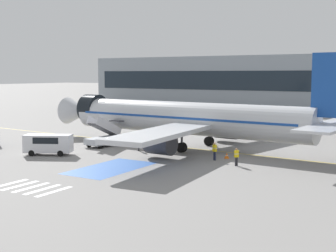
% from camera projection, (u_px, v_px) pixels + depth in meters
% --- Properties ---
extents(ground_plane, '(600.00, 600.00, 0.00)m').
position_uv_depth(ground_plane, '(186.00, 148.00, 54.59)').
color(ground_plane, gray).
extents(apron_leadline_yellow, '(74.61, 5.28, 0.01)m').
position_uv_depth(apron_leadline_yellow, '(184.00, 148.00, 54.61)').
color(apron_leadline_yellow, gold).
rests_on(apron_leadline_yellow, ground_plane).
extents(apron_stand_patch_blue, '(4.73, 8.77, 0.01)m').
position_uv_depth(apron_stand_patch_blue, '(111.00, 168.00, 42.75)').
color(apron_stand_patch_blue, '#2856A8').
rests_on(apron_stand_patch_blue, ground_plane).
extents(apron_walkway_bar_0, '(0.44, 3.60, 0.01)m').
position_uv_depth(apron_walkway_bar_0, '(10.00, 184.00, 36.68)').
color(apron_walkway_bar_0, silver).
rests_on(apron_walkway_bar_0, ground_plane).
extents(apron_walkway_bar_1, '(0.44, 3.60, 0.01)m').
position_uv_depth(apron_walkway_bar_1, '(20.00, 185.00, 36.06)').
color(apron_walkway_bar_1, silver).
rests_on(apron_walkway_bar_1, ground_plane).
extents(apron_walkway_bar_2, '(0.44, 3.60, 0.01)m').
position_uv_depth(apron_walkway_bar_2, '(31.00, 187.00, 35.45)').
color(apron_walkway_bar_2, silver).
rests_on(apron_walkway_bar_2, ground_plane).
extents(apron_walkway_bar_3, '(0.44, 3.60, 0.01)m').
position_uv_depth(apron_walkway_bar_3, '(42.00, 189.00, 34.83)').
color(apron_walkway_bar_3, silver).
rests_on(apron_walkway_bar_3, ground_plane).
extents(apron_walkway_bar_4, '(0.44, 3.60, 0.01)m').
position_uv_depth(apron_walkway_bar_4, '(54.00, 192.00, 34.21)').
color(apron_walkway_bar_4, silver).
rests_on(apron_walkway_bar_4, ground_plane).
extents(airliner, '(40.71, 34.10, 10.60)m').
position_uv_depth(airliner, '(190.00, 119.00, 53.84)').
color(airliner, silver).
rests_on(airliner, ground_plane).
extents(boarding_stairs_forward, '(2.52, 5.35, 3.74)m').
position_uv_depth(boarding_stairs_forward, '(105.00, 138.00, 55.72)').
color(boarding_stairs_forward, '#ADB2BA').
rests_on(boarding_stairs_forward, ground_plane).
extents(fuel_tanker, '(3.15, 9.01, 3.46)m').
position_uv_depth(fuel_tanker, '(290.00, 121.00, 67.54)').
color(fuel_tanker, '#38383D').
rests_on(fuel_tanker, ground_plane).
extents(service_van_1, '(5.24, 3.89, 2.18)m').
position_uv_depth(service_van_1, '(48.00, 143.00, 49.52)').
color(service_van_1, silver).
rests_on(service_van_1, ground_plane).
extents(ground_crew_0, '(0.40, 0.49, 1.77)m').
position_uv_depth(ground_crew_0, '(139.00, 142.00, 52.21)').
color(ground_crew_0, '#2D2D33').
rests_on(ground_crew_0, ground_plane).
extents(ground_crew_1, '(0.49, 0.38, 1.82)m').
position_uv_depth(ground_crew_1, '(215.00, 150.00, 46.51)').
color(ground_crew_1, '#191E38').
rests_on(ground_crew_1, ground_plane).
extents(ground_crew_2, '(0.42, 0.49, 1.68)m').
position_uv_depth(ground_crew_2, '(236.00, 156.00, 43.71)').
color(ground_crew_2, '#2D2D33').
rests_on(ground_crew_2, ground_plane).
extents(traffic_cone_0, '(0.52, 0.52, 0.58)m').
position_uv_depth(traffic_cone_0, '(227.00, 156.00, 47.60)').
color(traffic_cone_0, orange).
rests_on(traffic_cone_0, ground_plane).
extents(terminal_building, '(113.80, 12.10, 12.81)m').
position_uv_depth(terminal_building, '(313.00, 84.00, 104.78)').
color(terminal_building, '#89939E').
rests_on(terminal_building, ground_plane).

